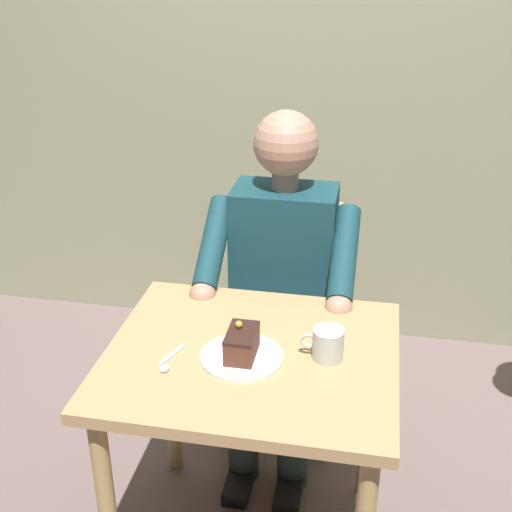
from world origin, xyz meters
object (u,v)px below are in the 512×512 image
object	(u,v)px
cake_slice	(242,343)
dessert_spoon	(168,362)
coffee_cup	(328,343)
chair	(286,308)
dining_table	(251,385)
seated_person	(280,287)

from	to	relation	value
cake_slice	dessert_spoon	world-z (taller)	cake_slice
coffee_cup	dessert_spoon	bearing A→B (deg)	14.14
coffee_cup	dessert_spoon	distance (m)	0.44
coffee_cup	dessert_spoon	size ratio (longest dim) A/B	0.85
coffee_cup	dessert_spoon	world-z (taller)	coffee_cup
chair	coffee_cup	bearing A→B (deg)	107.14
dining_table	chair	world-z (taller)	chair
seated_person	coffee_cup	distance (m)	0.57
chair	dessert_spoon	bearing A→B (deg)	74.91
chair	cake_slice	bearing A→B (deg)	88.42
dining_table	cake_slice	distance (m)	0.17
seated_person	dessert_spoon	bearing A→B (deg)	71.08
dining_table	seated_person	world-z (taller)	seated_person
chair	dessert_spoon	size ratio (longest dim) A/B	6.28
cake_slice	coffee_cup	distance (m)	0.23
dessert_spoon	seated_person	bearing A→B (deg)	-108.92
chair	cake_slice	distance (m)	0.79
chair	seated_person	bearing A→B (deg)	90.00
cake_slice	dessert_spoon	size ratio (longest dim) A/B	0.91
dining_table	cake_slice	world-z (taller)	cake_slice
cake_slice	coffee_cup	xyz separation A→B (m)	(-0.23, -0.04, -0.00)
seated_person	coffee_cup	size ratio (longest dim) A/B	10.61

